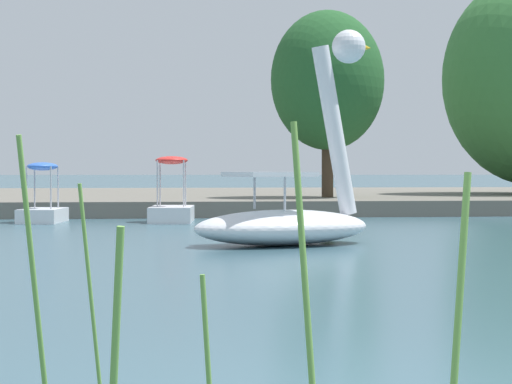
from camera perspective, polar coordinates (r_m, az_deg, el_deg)
shore_bank_far at (r=36.48m, az=-4.92°, el=-0.39°), size 144.81×21.41×0.44m
swan_boat at (r=16.49m, az=2.04°, el=-0.85°), size 3.57×2.64×3.73m
pedal_boat_red at (r=23.95m, az=-4.97°, el=-0.78°), size 1.22×2.10×1.62m
pedal_boat_blue at (r=24.26m, az=-12.42°, el=-0.74°), size 1.14×1.88×1.47m
tree_broadleaf_right at (r=30.23m, az=4.23°, el=6.54°), size 4.86×5.05×5.78m
reed_clump_foreground at (r=4.19m, az=-3.44°, el=-7.40°), size 3.26×1.06×1.58m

